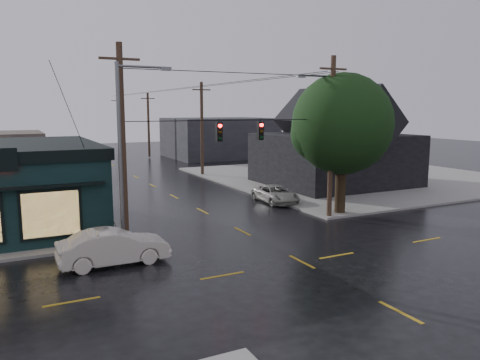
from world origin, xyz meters
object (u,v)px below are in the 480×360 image
utility_pole_nw (126,244)px  suv_silver (275,194)px  utility_pole_ne (329,218)px  corner_tree (342,124)px  sedan_cream (114,247)px

utility_pole_nw → suv_silver: (12.50, 5.83, 0.63)m
utility_pole_ne → suv_silver: size_ratio=2.22×
suv_silver → utility_pole_ne: bearing=-82.5°
utility_pole_ne → suv_silver: (-0.50, 5.83, 0.63)m
suv_silver → corner_tree: bearing=-69.3°
utility_pole_nw → utility_pole_ne: size_ratio=1.00×
utility_pole_ne → sedan_cream: size_ratio=2.08×
utility_pole_ne → corner_tree: bearing=21.8°
utility_pole_nw → suv_silver: bearing=25.0°
sedan_cream → suv_silver: sedan_cream is taller
corner_tree → utility_pole_ne: bearing=-158.2°
utility_pole_nw → utility_pole_ne: 13.00m
corner_tree → suv_silver: 7.73m
utility_pole_nw → corner_tree: bearing=2.0°
sedan_cream → utility_pole_nw: bearing=-22.7°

